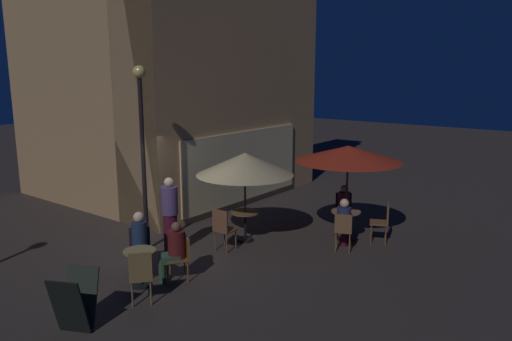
{
  "coord_description": "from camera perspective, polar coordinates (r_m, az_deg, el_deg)",
  "views": [
    {
      "loc": [
        -6.88,
        -7.89,
        4.09
      ],
      "look_at": [
        1.93,
        -1.15,
        1.81
      ],
      "focal_mm": 34.3,
      "sensor_mm": 36.0,
      "label": 1
    }
  ],
  "objects": [
    {
      "name": "cafe_chair_6",
      "position": [
        10.52,
        -13.39,
        -8.39
      ],
      "size": [
        0.6,
        0.6,
        0.88
      ],
      "rotation": [
        0.0,
        0.0,
        -2.26
      ],
      "color": "black",
      "rests_on": "ground"
    },
    {
      "name": "cafe_table_0",
      "position": [
        11.9,
        -1.27,
        -5.8
      ],
      "size": [
        0.7,
        0.7,
        0.74
      ],
      "color": "black",
      "rests_on": "ground"
    },
    {
      "name": "cafe_building",
      "position": [
        15.24,
        -10.52,
        14.11
      ],
      "size": [
        7.44,
        7.14,
        9.61
      ],
      "color": "tan",
      "rests_on": "ground"
    },
    {
      "name": "cafe_chair_0",
      "position": [
        11.23,
        -3.91,
        -6.5
      ],
      "size": [
        0.44,
        0.44,
        1.0
      ],
      "rotation": [
        0.0,
        0.0,
        0.04
      ],
      "color": "brown",
      "rests_on": "ground"
    },
    {
      "name": "patron_seated_0",
      "position": [
        11.45,
        10.22,
        -5.8
      ],
      "size": [
        0.52,
        0.44,
        1.23
      ],
      "rotation": [
        0.0,
        0.0,
        0.41
      ],
      "color": "#501021",
      "rests_on": "ground"
    },
    {
      "name": "cafe_chair_1",
      "position": [
        11.35,
        10.15,
        -6.66
      ],
      "size": [
        0.51,
        0.51,
        0.91
      ],
      "rotation": [
        0.0,
        0.0,
        0.41
      ],
      "color": "brown",
      "rests_on": "ground"
    },
    {
      "name": "cafe_table_1",
      "position": [
        12.16,
        10.42,
        -5.6
      ],
      "size": [
        0.71,
        0.71,
        0.73
      ],
      "color": "black",
      "rests_on": "ground"
    },
    {
      "name": "cafe_table_2",
      "position": [
        9.78,
        -13.37,
        -10.35
      ],
      "size": [
        0.62,
        0.62,
        0.72
      ],
      "color": "black",
      "rests_on": "ground"
    },
    {
      "name": "cafe_chair_2",
      "position": [
        12.13,
        14.61,
        -5.48
      ],
      "size": [
        0.56,
        0.56,
        0.99
      ],
      "rotation": [
        0.0,
        0.0,
        1.98
      ],
      "color": "brown",
      "rests_on": "ground"
    },
    {
      "name": "street_lamp_near_corner",
      "position": [
        11.15,
        -13.16,
        4.4
      ],
      "size": [
        0.28,
        0.28,
        4.19
      ],
      "color": "black",
      "rests_on": "ground"
    },
    {
      "name": "patron_seated_1",
      "position": [
        12.76,
        10.24,
        -4.04
      ],
      "size": [
        0.51,
        0.45,
        1.21
      ],
      "rotation": [
        0.0,
        0.0,
        -2.6
      ],
      "color": "#1E2546",
      "rests_on": "ground"
    },
    {
      "name": "patio_umbrella_0",
      "position": [
        11.56,
        -1.3,
        0.76
      ],
      "size": [
        2.33,
        2.33,
        2.18
      ],
      "color": "black",
      "rests_on": "ground"
    },
    {
      "name": "cafe_chair_5",
      "position": [
        9.85,
        -8.67,
        -9.6
      ],
      "size": [
        0.6,
        0.6,
        0.89
      ],
      "rotation": [
        0.0,
        0.0,
        2.56
      ],
      "color": "brown",
      "rests_on": "ground"
    },
    {
      "name": "cafe_chair_3",
      "position": [
        12.93,
        10.18,
        -4.29
      ],
      "size": [
        0.57,
        0.57,
        0.95
      ],
      "rotation": [
        0.0,
        0.0,
        -2.6
      ],
      "color": "black",
      "rests_on": "ground"
    },
    {
      "name": "cafe_chair_4",
      "position": [
        8.98,
        -13.31,
        -11.57
      ],
      "size": [
        0.56,
        0.56,
        1.0
      ],
      "rotation": [
        0.0,
        0.0,
        0.9
      ],
      "color": "brown",
      "rests_on": "ground"
    },
    {
      "name": "ground_plane",
      "position": [
        11.24,
        -10.87,
        -9.92
      ],
      "size": [
        60.0,
        60.0,
        0.0
      ],
      "primitive_type": "plane",
      "color": "#372F2B"
    },
    {
      "name": "patron_standing_4",
      "position": [
        11.12,
        -10.01,
        -5.26
      ],
      "size": [
        0.37,
        0.37,
        1.77
      ],
      "rotation": [
        0.0,
        0.0,
        1.37
      ],
      "color": "#4C1123",
      "rests_on": "ground"
    },
    {
      "name": "menu_sandwich_board",
      "position": [
        8.49,
        -20.36,
        -14.17
      ],
      "size": [
        0.84,
        0.78,
        0.96
      ],
      "rotation": [
        0.0,
        0.0,
        0.45
      ],
      "color": "#212A21",
      "rests_on": "ground"
    },
    {
      "name": "patron_seated_3",
      "position": [
        10.32,
        -13.43,
        -7.77
      ],
      "size": [
        0.47,
        0.5,
        1.27
      ],
      "rotation": [
        0.0,
        0.0,
        -2.26
      ],
      "color": "#1C3049",
      "rests_on": "ground"
    },
    {
      "name": "patron_seated_2",
      "position": [
        9.78,
        -9.54,
        -8.9
      ],
      "size": [
        0.53,
        0.49,
        1.2
      ],
      "rotation": [
        0.0,
        0.0,
        2.56
      ],
      "color": "#2A4833",
      "rests_on": "ground"
    },
    {
      "name": "patio_umbrella_1",
      "position": [
        11.79,
        10.71,
        1.91
      ],
      "size": [
        2.53,
        2.53,
        2.34
      ],
      "color": "black",
      "rests_on": "ground"
    }
  ]
}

